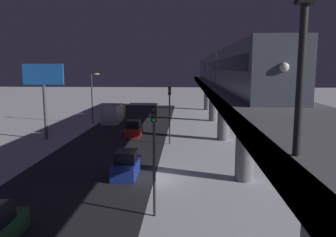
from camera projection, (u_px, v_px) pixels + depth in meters
name	position (u px, v px, depth m)	size (l,w,h in m)	color
ground_plane	(151.00, 178.00, 25.67)	(240.00, 240.00, 0.00)	white
avenue_asphalt	(84.00, 177.00, 25.94)	(11.00, 99.98, 0.01)	#28282D
elevated_railway	(245.00, 106.00, 24.45)	(5.00, 99.98, 6.62)	slate
subway_train	(221.00, 68.00, 42.47)	(2.94, 55.47, 3.40)	#4C5160
rail_signal	(304.00, 23.00, 6.64)	(0.36, 0.41, 4.00)	black
sedan_red	(134.00, 130.00, 41.59)	(1.91, 4.04, 1.97)	#A51E1E
sedan_blue	(126.00, 165.00, 26.35)	(1.80, 4.24, 1.97)	navy
box_truck	(114.00, 113.00, 52.17)	(2.40, 7.40, 2.80)	gold
traffic_light_near	(154.00, 145.00, 18.54)	(0.32, 0.44, 6.40)	#2D2D2D
traffic_light_mid	(170.00, 107.00, 36.54)	(0.32, 0.44, 6.40)	#2D2D2D
commercial_billboard	(44.00, 82.00, 38.81)	(4.80, 0.36, 8.90)	#4C4C51
street_lamp_far	(93.00, 92.00, 50.20)	(1.35, 0.44, 7.65)	#38383D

